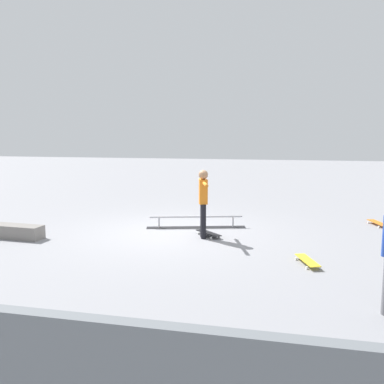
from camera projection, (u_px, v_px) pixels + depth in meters
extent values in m
plane|color=gray|center=(172.00, 233.00, 10.02)|extent=(60.00, 60.00, 0.00)
cube|color=black|center=(196.00, 227.00, 10.57)|extent=(2.53, 0.89, 0.01)
cylinder|color=#B7B7BC|center=(233.00, 222.00, 10.59)|extent=(0.04, 0.04, 0.29)
cylinder|color=#B7B7BC|center=(159.00, 222.00, 10.50)|extent=(0.04, 0.04, 0.29)
cylinder|color=#B7B7BC|center=(196.00, 217.00, 10.53)|extent=(2.33, 0.67, 0.05)
cube|color=gray|center=(10.00, 231.00, 9.52)|extent=(1.65, 0.49, 0.31)
cylinder|color=black|center=(203.00, 220.00, 9.54)|extent=(0.15, 0.15, 0.80)
cylinder|color=black|center=(204.00, 222.00, 9.39)|extent=(0.15, 0.15, 0.80)
cube|color=orange|center=(203.00, 192.00, 9.37)|extent=(0.24, 0.25, 0.57)
sphere|color=#A87A56|center=(203.00, 175.00, 9.31)|extent=(0.22, 0.22, 0.22)
cylinder|color=orange|center=(201.00, 181.00, 9.70)|extent=(0.23, 0.53, 0.07)
cylinder|color=orange|center=(205.00, 184.00, 8.97)|extent=(0.23, 0.53, 0.07)
cube|color=black|center=(208.00, 233.00, 9.67)|extent=(0.71, 0.71, 0.02)
cylinder|color=white|center=(198.00, 233.00, 9.84)|extent=(0.06, 0.06, 0.05)
cylinder|color=white|center=(206.00, 232.00, 9.96)|extent=(0.06, 0.06, 0.05)
cylinder|color=white|center=(211.00, 238.00, 9.39)|extent=(0.06, 0.06, 0.05)
cylinder|color=white|center=(219.00, 237.00, 9.51)|extent=(0.06, 0.06, 0.05)
cube|color=yellow|center=(307.00, 260.00, 7.57)|extent=(0.44, 0.82, 0.02)
cylinder|color=white|center=(296.00, 259.00, 7.83)|extent=(0.05, 0.06, 0.05)
cylinder|color=white|center=(308.00, 258.00, 7.86)|extent=(0.05, 0.06, 0.05)
cylinder|color=white|center=(307.00, 268.00, 7.30)|extent=(0.05, 0.06, 0.05)
cylinder|color=white|center=(319.00, 267.00, 7.32)|extent=(0.05, 0.06, 0.05)
cube|color=orange|center=(378.00, 223.00, 10.79)|extent=(0.42, 0.82, 0.02)
cylinder|color=white|center=(379.00, 227.00, 10.52)|extent=(0.04, 0.06, 0.05)
cylinder|color=white|center=(376.00, 222.00, 11.07)|extent=(0.04, 0.06, 0.05)
cylinder|color=white|center=(368.00, 222.00, 11.06)|extent=(0.04, 0.06, 0.05)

